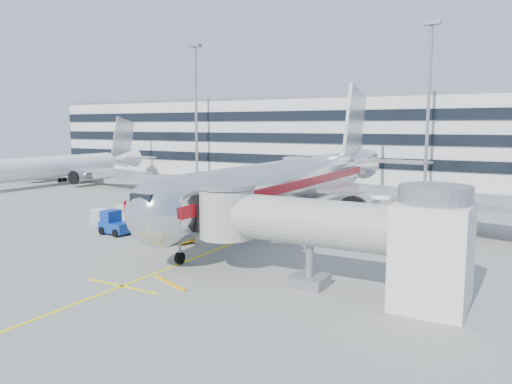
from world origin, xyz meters
The scene contains 15 objects.
ground centered at (0.00, 0.00, 0.00)m, with size 180.00×180.00×0.00m, color gray.
lead_in_line centered at (0.00, 10.00, 0.01)m, with size 0.25×70.00×0.01m, color yellow.
stop_bar centered at (0.00, -14.00, 0.01)m, with size 6.00×0.25×0.01m, color yellow.
main_jet centered at (0.00, 11.72, 4.23)m, with size 50.95×48.70×16.06m.
jet_bridge centered at (12.18, -8.00, 3.87)m, with size 17.80×4.50×7.00m.
terminal centered at (0.00, 57.95, 7.80)m, with size 150.00×24.25×15.60m.
light_mast_west centered at (-35.00, 42.00, 14.88)m, with size 2.40×1.20×25.45m.
light_mast_centre centered at (8.00, 42.00, 14.88)m, with size 2.40×1.20×25.45m.
second_jet centered at (-50.18, 22.80, 3.18)m, with size 38.21×36.52×12.04m.
belt_loader centered at (-5.29, -2.26, 0.66)m, with size 4.97×2.90×2.32m.
baggage_tug centered at (-11.86, -2.89, 0.98)m, with size 3.15×2.16×2.26m.
cargo_container_left centered at (-15.67, 2.28, 0.87)m, with size 2.11×2.11×1.72m.
cargo_container_right centered at (-13.65, 2.59, 0.74)m, with size 1.73×1.73×1.47m.
cargo_container_front centered at (-17.00, 0.13, 0.76)m, with size 1.75×1.75×1.52m.
ramp_worker centered at (-11.63, 0.01, 0.92)m, with size 0.67×0.44×1.83m, color #91E017.
Camera 1 is at (22.83, -36.74, 10.29)m, focal length 35.00 mm.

